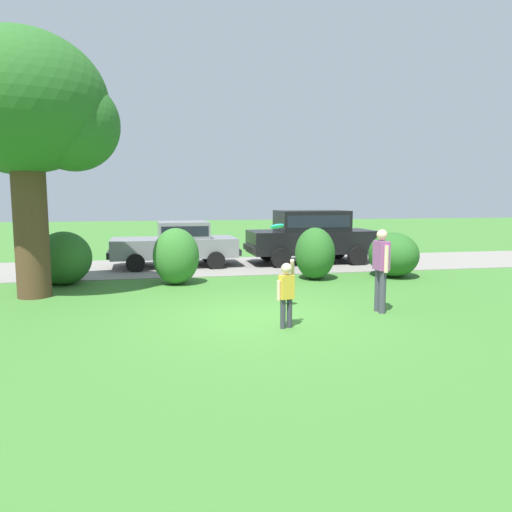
{
  "coord_description": "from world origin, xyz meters",
  "views": [
    {
      "loc": [
        -1.77,
        -9.2,
        2.41
      ],
      "look_at": [
        0.19,
        1.1,
        1.1
      ],
      "focal_mm": 33.35,
      "sensor_mm": 36.0,
      "label": 1
    }
  ],
  "objects_px": {
    "parked_suv": "(311,234)",
    "frisbee": "(277,226)",
    "adult_onlooker": "(381,266)",
    "parked_sedan": "(177,242)",
    "oak_tree_large": "(29,114)",
    "child_thrower": "(286,290)"
  },
  "relations": [
    {
      "from": "parked_suv",
      "to": "frisbee",
      "type": "height_order",
      "value": "parked_suv"
    },
    {
      "from": "parked_suv",
      "to": "adult_onlooker",
      "type": "height_order",
      "value": "parked_suv"
    },
    {
      "from": "parked_sedan",
      "to": "adult_onlooker",
      "type": "bearing_deg",
      "value": -61.59
    },
    {
      "from": "oak_tree_large",
      "to": "frisbee",
      "type": "distance_m",
      "value": 6.53
    },
    {
      "from": "frisbee",
      "to": "oak_tree_large",
      "type": "bearing_deg",
      "value": 152.48
    },
    {
      "from": "oak_tree_large",
      "to": "parked_sedan",
      "type": "xyz_separation_m",
      "value": [
        3.45,
        4.28,
        -3.5
      ]
    },
    {
      "from": "child_thrower",
      "to": "adult_onlooker",
      "type": "distance_m",
      "value": 2.4
    },
    {
      "from": "parked_suv",
      "to": "oak_tree_large",
      "type": "bearing_deg",
      "value": -152.83
    },
    {
      "from": "oak_tree_large",
      "to": "adult_onlooker",
      "type": "relative_size",
      "value": 3.57
    },
    {
      "from": "child_thrower",
      "to": "frisbee",
      "type": "relative_size",
      "value": 4.44
    },
    {
      "from": "parked_sedan",
      "to": "adult_onlooker",
      "type": "height_order",
      "value": "adult_onlooker"
    },
    {
      "from": "child_thrower",
      "to": "adult_onlooker",
      "type": "relative_size",
      "value": 0.74
    },
    {
      "from": "oak_tree_large",
      "to": "parked_suv",
      "type": "bearing_deg",
      "value": 27.17
    },
    {
      "from": "parked_sedan",
      "to": "frisbee",
      "type": "xyz_separation_m",
      "value": [
        1.88,
        -7.06,
        0.96
      ]
    },
    {
      "from": "adult_onlooker",
      "to": "parked_suv",
      "type": "bearing_deg",
      "value": 83.85
    },
    {
      "from": "oak_tree_large",
      "to": "parked_sedan",
      "type": "height_order",
      "value": "oak_tree_large"
    },
    {
      "from": "oak_tree_large",
      "to": "adult_onlooker",
      "type": "height_order",
      "value": "oak_tree_large"
    },
    {
      "from": "parked_sedan",
      "to": "adult_onlooker",
      "type": "xyz_separation_m",
      "value": [
        4.02,
        -7.43,
        0.13
      ]
    },
    {
      "from": "frisbee",
      "to": "adult_onlooker",
      "type": "height_order",
      "value": "frisbee"
    },
    {
      "from": "child_thrower",
      "to": "frisbee",
      "type": "bearing_deg",
      "value": 85.16
    },
    {
      "from": "oak_tree_large",
      "to": "frisbee",
      "type": "bearing_deg",
      "value": -27.52
    },
    {
      "from": "child_thrower",
      "to": "parked_suv",
      "type": "bearing_deg",
      "value": 69.7
    }
  ]
}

